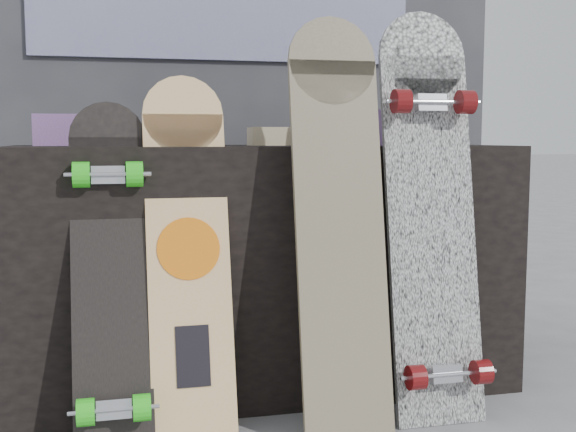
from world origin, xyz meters
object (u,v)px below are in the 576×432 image
object	(u,v)px
longboard_celtic	(339,212)
longboard_cascadia	(431,206)
vendor_table	(263,266)
skateboard_dark	(111,267)
longboard_geisha	(188,244)

from	to	relation	value
longboard_celtic	longboard_cascadia	size ratio (longest dim) A/B	0.97
vendor_table	longboard_celtic	size ratio (longest dim) A/B	1.37
longboard_celtic	vendor_table	bearing A→B (deg)	106.65
longboard_cascadia	skateboard_dark	world-z (taller)	longboard_cascadia
skateboard_dark	vendor_table	bearing A→B (deg)	34.91
vendor_table	longboard_celtic	world-z (taller)	longboard_celtic
longboard_geisha	longboard_cascadia	xyz separation A→B (m)	(0.71, -0.05, 0.09)
longboard_celtic	skateboard_dark	size ratio (longest dim) A/B	1.26
longboard_geisha	longboard_celtic	size ratio (longest dim) A/B	0.86
longboard_cascadia	vendor_table	bearing A→B (deg)	138.43
longboard_cascadia	longboard_geisha	bearing A→B (deg)	175.66
skateboard_dark	longboard_celtic	bearing A→B (deg)	-7.85
longboard_geisha	longboard_celtic	distance (m)	0.43
longboard_geisha	skateboard_dark	xyz separation A→B (m)	(-0.21, -0.02, -0.05)
vendor_table	longboard_celtic	bearing A→B (deg)	-73.35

